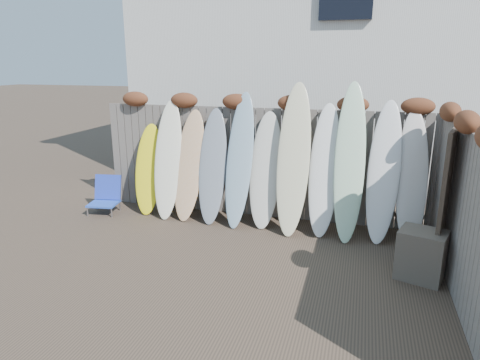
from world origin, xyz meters
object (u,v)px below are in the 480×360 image
(wooden_crate, at_px, (421,255))
(lattice_panel, at_px, (447,198))
(beach_chair, at_px, (106,195))
(surfboard_0, at_px, (149,169))

(wooden_crate, bearing_deg, lattice_panel, 59.19)
(beach_chair, xyz_separation_m, surfboard_0, (0.81, 0.25, 0.51))
(beach_chair, bearing_deg, surfboard_0, 17.01)
(wooden_crate, bearing_deg, beach_chair, 168.15)
(surfboard_0, bearing_deg, beach_chair, -168.37)
(beach_chair, height_order, wooden_crate, beach_chair)
(lattice_panel, bearing_deg, surfboard_0, -174.13)
(beach_chair, bearing_deg, wooden_crate, -11.85)
(beach_chair, distance_m, wooden_crate, 5.61)
(wooden_crate, xyz_separation_m, lattice_panel, (0.32, 0.54, 0.65))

